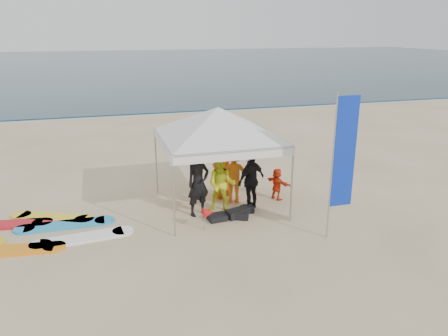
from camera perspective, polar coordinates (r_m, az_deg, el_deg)
name	(u,v)px	position (r m, az deg, el deg)	size (l,w,h in m)	color
ground	(211,252)	(10.57, -1.73, -10.88)	(120.00, 120.00, 0.00)	beige
ocean	(110,64)	(69.21, -14.69, 13.03)	(160.00, 84.00, 0.08)	#0C2633
shoreline_foam	(137,114)	(27.75, -11.31, 6.90)	(160.00, 1.20, 0.01)	silver
person_black_a	(198,183)	(12.21, -3.38, -2.00)	(0.69, 0.45, 1.89)	black
person_yellow	(222,184)	(12.42, -0.31, -2.16)	(0.81, 0.63, 1.67)	yellow
person_orange_a	(234,174)	(13.12, 1.27, -0.83)	(1.15, 0.66, 1.77)	orange
person_black_b	(251,180)	(12.69, 3.57, -1.59)	(1.02, 0.43, 1.74)	black
person_orange_b	(222,171)	(13.51, -0.27, -0.44)	(0.83, 0.54, 1.69)	#E14114
person_seated	(277,184)	(13.55, 6.93, -2.07)	(0.93, 0.29, 1.00)	red
canopy_tent	(218,108)	(12.26, -0.77, 7.90)	(4.52, 4.52, 3.41)	#A5A5A8
feather_flag	(343,154)	(10.91, 15.31, 1.75)	(0.62, 0.04, 3.70)	#A5A5A8
marker_pennant	(209,213)	(11.43, -2.02, -5.84)	(0.28, 0.28, 0.64)	#A5A5A8
gear_pile	(234,214)	(12.31, 1.29, -6.06)	(1.41, 0.71, 0.22)	black
surfboard_spread	(5,234)	(12.62, -26.66, -7.76)	(5.88, 2.80, 0.07)	white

